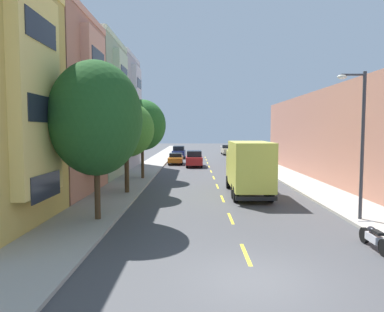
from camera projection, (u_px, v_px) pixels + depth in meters
name	position (u px, v px, depth m)	size (l,w,h in m)	color
ground_plane	(210.00, 168.00, 40.12)	(160.00, 160.00, 0.00)	#424244
sidewalk_left	(146.00, 170.00, 38.16)	(3.20, 120.00, 0.14)	#A39E93
sidewalk_right	(275.00, 170.00, 38.07)	(3.20, 120.00, 0.14)	#A39E93
lane_centerline_dashes	(212.00, 174.00, 34.63)	(0.14, 47.20, 0.01)	yellow
townhouse_second_terracotta	(9.00, 108.00, 23.18)	(11.78, 8.38, 12.09)	#B27560
townhouse_third_sage	(50.00, 111.00, 31.72)	(13.45, 8.38, 12.66)	#99AD8E
townhouse_fourth_dove_grey	(84.00, 114.00, 40.26)	(12.60, 8.38, 12.94)	#A8A8AD
apartment_block_opposite	(375.00, 136.00, 29.78)	(10.00, 36.00, 7.79)	#B27560
street_tree_nearest	(96.00, 119.00, 16.21)	(4.32, 4.32, 7.45)	#47331E
street_tree_second	(126.00, 129.00, 23.45)	(3.77, 3.77, 6.19)	#47331E
street_tree_third	(142.00, 125.00, 30.62)	(4.17, 4.17, 6.94)	#47331E
street_lamp	(360.00, 135.00, 16.28)	(1.35, 0.28, 6.93)	#38383D
delivery_box_truck	(248.00, 166.00, 23.10)	(2.46, 7.18, 3.62)	#D8D84C
parked_sedan_orange	(176.00, 158.00, 45.32)	(1.81, 4.50, 1.43)	orange
parked_suv_navy	(179.00, 152.00, 55.34)	(2.01, 4.83, 1.93)	navy
parked_sedan_silver	(243.00, 159.00, 45.05)	(1.88, 4.53, 1.43)	#B2B5BA
parked_pickup_champagne	(228.00, 150.00, 63.19)	(2.15, 5.35, 1.73)	tan
parked_sedan_black	(234.00, 155.00, 52.67)	(1.81, 4.50, 1.43)	black
moving_red_sedan	(194.00, 158.00, 42.15)	(1.95, 4.80, 1.93)	#AD1E1E
parked_motorcycle	(374.00, 238.00, 12.69)	(0.62, 2.05, 0.90)	black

